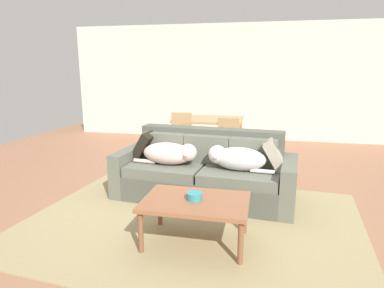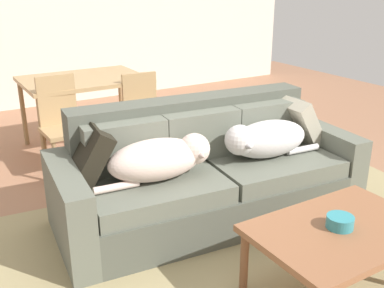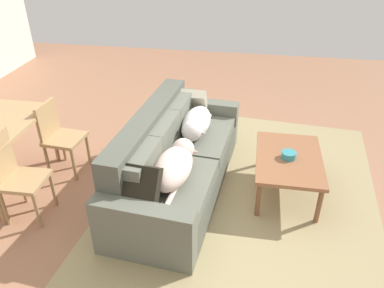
{
  "view_description": "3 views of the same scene",
  "coord_description": "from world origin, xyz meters",
  "px_view_note": "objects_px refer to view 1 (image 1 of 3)",
  "views": [
    {
      "loc": [
        0.75,
        -4.13,
        1.69
      ],
      "look_at": [
        -0.16,
        0.04,
        0.71
      ],
      "focal_mm": 31.3,
      "sensor_mm": 36.0,
      "label": 1
    },
    {
      "loc": [
        -1.74,
        -2.67,
        1.78
      ],
      "look_at": [
        -0.21,
        -0.13,
        0.68
      ],
      "focal_mm": 42.71,
      "sensor_mm": 36.0,
      "label": 2
    },
    {
      "loc": [
        -3.32,
        -0.74,
        2.64
      ],
      "look_at": [
        0.04,
        -0.17,
        0.57
      ],
      "focal_mm": 35.51,
      "sensor_mm": 36.0,
      "label": 3
    }
  ],
  "objects_px": {
    "bowl_on_coffee_table": "(194,196)",
    "dining_chair_near_left": "(180,137)",
    "dining_chair_near_right": "(227,141)",
    "coffee_table": "(196,205)",
    "dining_table": "(209,122)",
    "throw_pillow_by_left_arm": "(146,145)",
    "dog_on_left_cushion": "(171,153)",
    "dog_on_right_cushion": "(235,158)",
    "throw_pillow_by_right_arm": "(275,155)",
    "couch": "(205,172)"
  },
  "relations": [
    {
      "from": "couch",
      "to": "bowl_on_coffee_table",
      "type": "height_order",
      "value": "couch"
    },
    {
      "from": "throw_pillow_by_left_arm",
      "to": "couch",
      "type": "bearing_deg",
      "value": -8.67
    },
    {
      "from": "dog_on_left_cushion",
      "to": "throw_pillow_by_right_arm",
      "type": "height_order",
      "value": "throw_pillow_by_right_arm"
    },
    {
      "from": "dog_on_right_cushion",
      "to": "bowl_on_coffee_table",
      "type": "distance_m",
      "value": 1.08
    },
    {
      "from": "dog_on_left_cushion",
      "to": "dining_chair_near_left",
      "type": "relative_size",
      "value": 0.93
    },
    {
      "from": "coffee_table",
      "to": "dining_table",
      "type": "bearing_deg",
      "value": 97.33
    },
    {
      "from": "bowl_on_coffee_table",
      "to": "dining_chair_near_left",
      "type": "relative_size",
      "value": 0.17
    },
    {
      "from": "dog_on_right_cushion",
      "to": "dining_table",
      "type": "relative_size",
      "value": 0.66
    },
    {
      "from": "dining_chair_near_right",
      "to": "bowl_on_coffee_table",
      "type": "bearing_deg",
      "value": -85.5
    },
    {
      "from": "dog_on_right_cushion",
      "to": "coffee_table",
      "type": "height_order",
      "value": "dog_on_right_cushion"
    },
    {
      "from": "dining_chair_near_right",
      "to": "dog_on_right_cushion",
      "type": "bearing_deg",
      "value": -74.86
    },
    {
      "from": "dog_on_right_cushion",
      "to": "bowl_on_coffee_table",
      "type": "xyz_separation_m",
      "value": [
        -0.3,
        -1.03,
        -0.12
      ]
    },
    {
      "from": "throw_pillow_by_right_arm",
      "to": "dining_chair_near_right",
      "type": "relative_size",
      "value": 0.47
    },
    {
      "from": "dog_on_right_cushion",
      "to": "dining_chair_near_right",
      "type": "height_order",
      "value": "dining_chair_near_right"
    },
    {
      "from": "coffee_table",
      "to": "dining_chair_near_left",
      "type": "height_order",
      "value": "dining_chair_near_left"
    },
    {
      "from": "bowl_on_coffee_table",
      "to": "dining_table",
      "type": "bearing_deg",
      "value": 97.1
    },
    {
      "from": "dog_on_left_cushion",
      "to": "coffee_table",
      "type": "height_order",
      "value": "dog_on_left_cushion"
    },
    {
      "from": "dog_on_right_cushion",
      "to": "throw_pillow_by_left_arm",
      "type": "height_order",
      "value": "throw_pillow_by_left_arm"
    },
    {
      "from": "throw_pillow_by_right_arm",
      "to": "throw_pillow_by_left_arm",
      "type": "bearing_deg",
      "value": 174.56
    },
    {
      "from": "throw_pillow_by_left_arm",
      "to": "bowl_on_coffee_table",
      "type": "relative_size",
      "value": 2.59
    },
    {
      "from": "dining_table",
      "to": "dining_chair_near_right",
      "type": "bearing_deg",
      "value": -54.63
    },
    {
      "from": "throw_pillow_by_right_arm",
      "to": "dining_chair_near_left",
      "type": "height_order",
      "value": "dining_chair_near_left"
    },
    {
      "from": "bowl_on_coffee_table",
      "to": "couch",
      "type": "bearing_deg",
      "value": 95.09
    },
    {
      "from": "dining_chair_near_right",
      "to": "coffee_table",
      "type": "bearing_deg",
      "value": -85.19
    },
    {
      "from": "throw_pillow_by_left_arm",
      "to": "bowl_on_coffee_table",
      "type": "distance_m",
      "value": 1.67
    },
    {
      "from": "bowl_on_coffee_table",
      "to": "throw_pillow_by_right_arm",
      "type": "bearing_deg",
      "value": 56.71
    },
    {
      "from": "throw_pillow_by_left_arm",
      "to": "dining_chair_near_left",
      "type": "bearing_deg",
      "value": 82.15
    },
    {
      "from": "throw_pillow_by_right_arm",
      "to": "dog_on_right_cushion",
      "type": "bearing_deg",
      "value": -163.08
    },
    {
      "from": "throw_pillow_by_left_arm",
      "to": "throw_pillow_by_right_arm",
      "type": "relative_size",
      "value": 0.98
    },
    {
      "from": "bowl_on_coffee_table",
      "to": "dining_chair_near_left",
      "type": "distance_m",
      "value": 2.74
    },
    {
      "from": "couch",
      "to": "throw_pillow_by_right_arm",
      "type": "relative_size",
      "value": 5.92
    },
    {
      "from": "dog_on_left_cushion",
      "to": "dining_chair_near_left",
      "type": "distance_m",
      "value": 1.54
    },
    {
      "from": "throw_pillow_by_left_arm",
      "to": "dining_chair_near_right",
      "type": "bearing_deg",
      "value": 51.11
    },
    {
      "from": "dog_on_left_cushion",
      "to": "throw_pillow_by_right_arm",
      "type": "relative_size",
      "value": 2.12
    },
    {
      "from": "dog_on_right_cushion",
      "to": "coffee_table",
      "type": "relative_size",
      "value": 0.81
    },
    {
      "from": "coffee_table",
      "to": "bowl_on_coffee_table",
      "type": "distance_m",
      "value": 0.09
    },
    {
      "from": "dog_on_left_cushion",
      "to": "dining_table",
      "type": "height_order",
      "value": "dining_table"
    },
    {
      "from": "bowl_on_coffee_table",
      "to": "dining_chair_near_left",
      "type": "height_order",
      "value": "dining_chair_near_left"
    },
    {
      "from": "throw_pillow_by_right_arm",
      "to": "bowl_on_coffee_table",
      "type": "bearing_deg",
      "value": -123.29
    },
    {
      "from": "dog_on_left_cushion",
      "to": "dog_on_right_cushion",
      "type": "height_order",
      "value": "dog_on_right_cushion"
    },
    {
      "from": "throw_pillow_by_left_arm",
      "to": "dining_table",
      "type": "relative_size",
      "value": 0.32
    },
    {
      "from": "coffee_table",
      "to": "dining_chair_near_left",
      "type": "distance_m",
      "value": 2.76
    },
    {
      "from": "couch",
      "to": "dining_chair_near_left",
      "type": "relative_size",
      "value": 2.6
    },
    {
      "from": "dog_on_right_cushion",
      "to": "throw_pillow_by_right_arm",
      "type": "bearing_deg",
      "value": 22.36
    },
    {
      "from": "couch",
      "to": "dog_on_right_cushion",
      "type": "distance_m",
      "value": 0.52
    },
    {
      "from": "coffee_table",
      "to": "dining_table",
      "type": "height_order",
      "value": "dining_table"
    },
    {
      "from": "couch",
      "to": "throw_pillow_by_right_arm",
      "type": "bearing_deg",
      "value": 3.23
    },
    {
      "from": "couch",
      "to": "bowl_on_coffee_table",
      "type": "xyz_separation_m",
      "value": [
        0.11,
        -1.21,
        0.15
      ]
    },
    {
      "from": "couch",
      "to": "dining_table",
      "type": "relative_size",
      "value": 1.91
    },
    {
      "from": "dining_table",
      "to": "dining_chair_near_left",
      "type": "distance_m",
      "value": 0.71
    }
  ]
}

